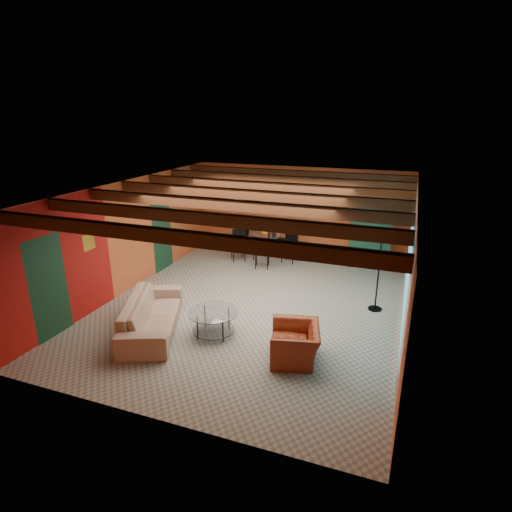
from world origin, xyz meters
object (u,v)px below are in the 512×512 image
at_px(sofa, 152,315).
at_px(vase, 264,222).
at_px(coffee_table, 214,323).
at_px(dining_table, 264,242).
at_px(armchair, 295,343).
at_px(floor_lamp, 379,271).
at_px(potted_plant, 375,191).
at_px(armoire, 371,233).

distance_m(sofa, vase, 5.07).
relative_size(sofa, coffee_table, 2.40).
bearing_deg(coffee_table, dining_table, 96.87).
bearing_deg(vase, coffee_table, -83.13).
height_order(armchair, floor_lamp, floor_lamp).
height_order(potted_plant, vase, potted_plant).
relative_size(coffee_table, floor_lamp, 0.54).
relative_size(floor_lamp, vase, 8.96).
relative_size(sofa, vase, 11.52).
height_order(armchair, vase, vase).
height_order(armoire, vase, armoire).
relative_size(armchair, potted_plant, 1.89).
height_order(coffee_table, potted_plant, potted_plant).
bearing_deg(armchair, dining_table, -169.96).
bearing_deg(sofa, vase, -30.97).
bearing_deg(armoire, sofa, -131.13).
relative_size(sofa, floor_lamp, 1.29).
height_order(floor_lamp, potted_plant, potted_plant).
relative_size(sofa, dining_table, 1.21).
relative_size(dining_table, floor_lamp, 1.07).
relative_size(coffee_table, armoire, 0.52).
xyz_separation_m(armoire, floor_lamp, (0.45, -2.91, -0.02)).
distance_m(coffee_table, vase, 4.80).
bearing_deg(armoire, floor_lamp, -88.09).
height_order(dining_table, potted_plant, potted_plant).
bearing_deg(vase, potted_plant, 9.41).
distance_m(sofa, armoire, 6.64).
height_order(sofa, armchair, sofa).
distance_m(armchair, dining_table, 5.48).
relative_size(sofa, armoire, 1.25).
distance_m(floor_lamp, vase, 4.25).
distance_m(armoire, vase, 3.09).
xyz_separation_m(armchair, floor_lamp, (1.18, 2.55, 0.62)).
bearing_deg(potted_plant, dining_table, -170.59).
distance_m(dining_table, vase, 0.62).
distance_m(sofa, armchair, 3.00).
distance_m(armchair, armoire, 5.55).
height_order(coffee_table, floor_lamp, floor_lamp).
relative_size(armoire, vase, 9.19).
distance_m(floor_lamp, potted_plant, 3.20).
bearing_deg(coffee_table, armchair, -9.00).
bearing_deg(armoire, coffee_table, -122.38).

